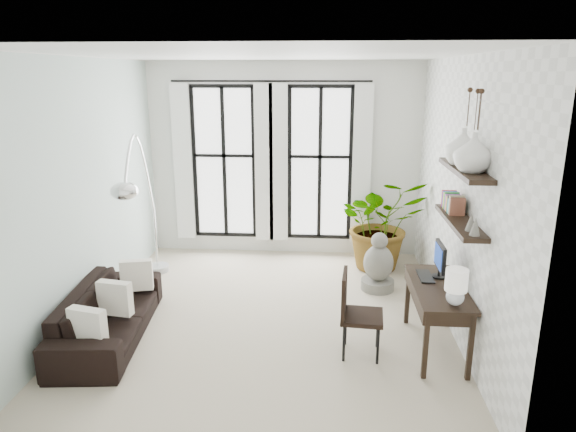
# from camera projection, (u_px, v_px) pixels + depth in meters

# --- Properties ---
(floor) EXTENTS (5.00, 5.00, 0.00)m
(floor) POSITION_uv_depth(u_px,v_px,m) (268.00, 316.00, 6.56)
(floor) COLOR #BDAF96
(floor) RESTS_ON ground
(ceiling) EXTENTS (5.00, 5.00, 0.00)m
(ceiling) POSITION_uv_depth(u_px,v_px,m) (265.00, 55.00, 5.70)
(ceiling) COLOR white
(ceiling) RESTS_ON wall_back
(wall_left) EXTENTS (0.00, 5.00, 5.00)m
(wall_left) POSITION_uv_depth(u_px,v_px,m) (85.00, 192.00, 6.29)
(wall_left) COLOR silver
(wall_left) RESTS_ON floor
(wall_right) EXTENTS (0.00, 5.00, 5.00)m
(wall_right) POSITION_uv_depth(u_px,v_px,m) (459.00, 198.00, 5.97)
(wall_right) COLOR white
(wall_right) RESTS_ON floor
(wall_back) EXTENTS (4.50, 0.00, 4.50)m
(wall_back) POSITION_uv_depth(u_px,v_px,m) (284.00, 160.00, 8.53)
(wall_back) COLOR white
(wall_back) RESTS_ON floor
(windows) EXTENTS (3.26, 0.13, 2.65)m
(windows) POSITION_uv_depth(u_px,v_px,m) (271.00, 163.00, 8.49)
(windows) COLOR white
(windows) RESTS_ON wall_back
(wall_shelves) EXTENTS (0.25, 1.30, 0.60)m
(wall_shelves) POSITION_uv_depth(u_px,v_px,m) (461.00, 200.00, 5.35)
(wall_shelves) COLOR black
(wall_shelves) RESTS_ON wall_right
(sofa) EXTENTS (1.00, 2.12, 0.60)m
(sofa) POSITION_uv_depth(u_px,v_px,m) (108.00, 314.00, 5.97)
(sofa) COLOR black
(sofa) RESTS_ON floor
(throw_pillows) EXTENTS (0.40, 1.52, 0.40)m
(throw_pillows) POSITION_uv_depth(u_px,v_px,m) (115.00, 298.00, 5.91)
(throw_pillows) COLOR white
(throw_pillows) RESTS_ON sofa
(plant) EXTENTS (1.50, 1.36, 1.47)m
(plant) POSITION_uv_depth(u_px,v_px,m) (381.00, 223.00, 8.02)
(plant) COLOR #2D7228
(plant) RESTS_ON floor
(desk) EXTENTS (0.55, 1.30, 1.16)m
(desk) POSITION_uv_depth(u_px,v_px,m) (439.00, 292.00, 5.55)
(desk) COLOR black
(desk) RESTS_ON floor
(desk_chair) EXTENTS (0.49, 0.49, 0.95)m
(desk_chair) POSITION_uv_depth(u_px,v_px,m) (354.00, 308.00, 5.56)
(desk_chair) COLOR black
(desk_chair) RESTS_ON floor
(arc_lamp) EXTENTS (0.72, 2.35, 2.28)m
(arc_lamp) POSITION_uv_depth(u_px,v_px,m) (139.00, 172.00, 6.58)
(arc_lamp) COLOR silver
(arc_lamp) RESTS_ON floor
(buddha) EXTENTS (0.47, 0.47, 0.85)m
(buddha) POSITION_uv_depth(u_px,v_px,m) (378.00, 266.00, 7.29)
(buddha) COLOR gray
(buddha) RESTS_ON floor
(vase_a) EXTENTS (0.37, 0.37, 0.38)m
(vase_a) POSITION_uv_depth(u_px,v_px,m) (473.00, 153.00, 4.93)
(vase_a) COLOR white
(vase_a) RESTS_ON shelf_upper
(vase_b) EXTENTS (0.37, 0.37, 0.38)m
(vase_b) POSITION_uv_depth(u_px,v_px,m) (463.00, 147.00, 5.31)
(vase_b) COLOR white
(vase_b) RESTS_ON shelf_upper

